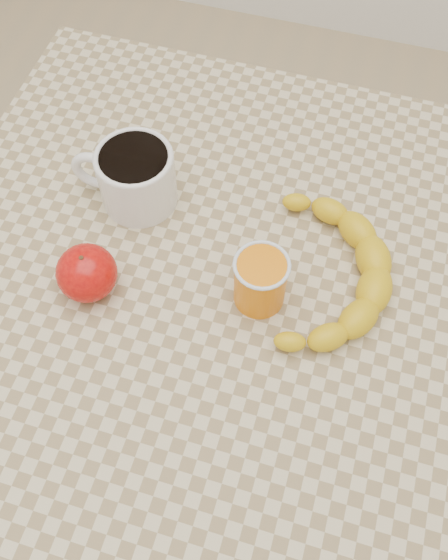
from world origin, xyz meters
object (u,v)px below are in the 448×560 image
(apple, at_px, (87,273))
(orange_juice_glass, at_px, (260,281))
(banana, at_px, (327,273))
(coffee_mug, at_px, (134,176))
(table, at_px, (224,319))

(apple, bearing_deg, orange_juice_glass, 12.56)
(orange_juice_glass, bearing_deg, banana, 31.12)
(orange_juice_glass, xyz_separation_m, banana, (0.07, 0.04, -0.02))
(banana, bearing_deg, apple, -162.93)
(coffee_mug, bearing_deg, banana, -12.04)
(apple, relative_size, banana, 0.35)
(table, height_order, coffee_mug, coffee_mug)
(orange_juice_glass, xyz_separation_m, apple, (-0.20, -0.05, -0.01))
(banana, bearing_deg, coffee_mug, 167.05)
(orange_juice_glass, distance_m, apple, 0.21)
(coffee_mug, height_order, orange_juice_glass, coffee_mug)
(apple, bearing_deg, table, 15.94)
(apple, distance_m, banana, 0.29)
(orange_juice_glass, height_order, apple, orange_juice_glass)
(table, distance_m, apple, 0.20)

